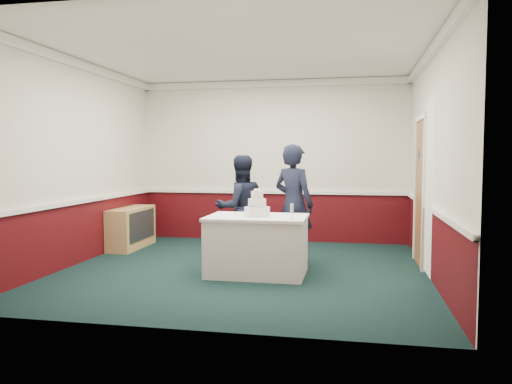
% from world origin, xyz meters
% --- Properties ---
extents(ground, '(5.00, 5.00, 0.00)m').
position_xyz_m(ground, '(0.00, 0.00, 0.00)').
color(ground, black).
rests_on(ground, ground).
extents(room_shell, '(5.00, 5.00, 3.00)m').
position_xyz_m(room_shell, '(0.08, 0.61, 1.97)').
color(room_shell, silver).
rests_on(room_shell, ground).
extents(sideboard, '(0.41, 1.20, 0.70)m').
position_xyz_m(sideboard, '(-2.28, 1.27, 0.35)').
color(sideboard, tan).
rests_on(sideboard, ground).
extents(cake_table, '(1.32, 0.92, 0.79)m').
position_xyz_m(cake_table, '(0.24, -0.25, 0.40)').
color(cake_table, white).
rests_on(cake_table, ground).
extents(wedding_cake, '(0.35, 0.35, 0.36)m').
position_xyz_m(wedding_cake, '(0.24, -0.25, 0.90)').
color(wedding_cake, white).
rests_on(wedding_cake, cake_table).
extents(cake_knife, '(0.10, 0.21, 0.00)m').
position_xyz_m(cake_knife, '(0.21, -0.45, 0.79)').
color(cake_knife, silver).
rests_on(cake_knife, cake_table).
extents(champagne_flute, '(0.05, 0.05, 0.21)m').
position_xyz_m(champagne_flute, '(0.74, -0.53, 0.93)').
color(champagne_flute, silver).
rests_on(champagne_flute, cake_table).
extents(person_man, '(0.98, 0.92, 1.60)m').
position_xyz_m(person_man, '(-0.19, 0.63, 0.80)').
color(person_man, black).
rests_on(person_man, ground).
extents(person_woman, '(0.77, 0.68, 1.76)m').
position_xyz_m(person_woman, '(0.64, 0.51, 0.88)').
color(person_woman, black).
rests_on(person_woman, ground).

